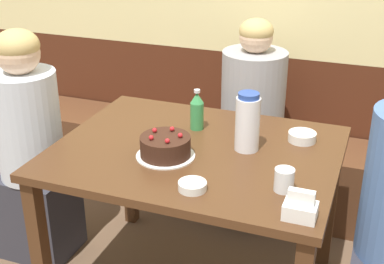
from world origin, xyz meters
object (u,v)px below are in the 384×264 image
(napkin_holder, at_px, (300,208))
(person_pale_blue_shirt, at_px, (32,155))
(birthday_cake, at_px, (165,147))
(soju_bottle, at_px, (197,111))
(bowl_rice_small, at_px, (302,137))
(bowl_soup_white, at_px, (192,186))
(person_grey_tee, at_px, (252,127))
(bench_seat, at_px, (244,169))
(glass_water_tall, at_px, (284,180))
(water_pitcher, at_px, (248,122))

(napkin_holder, height_order, person_pale_blue_shirt, person_pale_blue_shirt)
(birthday_cake, distance_m, soju_bottle, 0.31)
(bowl_rice_small, distance_m, person_pale_blue_shirt, 1.29)
(napkin_holder, bearing_deg, bowl_rice_small, 99.27)
(bowl_soup_white, height_order, bowl_rice_small, bowl_rice_small)
(soju_bottle, height_order, person_grey_tee, person_grey_tee)
(bench_seat, distance_m, person_pale_blue_shirt, 1.23)
(bench_seat, distance_m, glass_water_tall, 1.25)
(water_pitcher, bearing_deg, bench_seat, 104.69)
(person_pale_blue_shirt, bearing_deg, glass_water_tall, -9.36)
(water_pitcher, bearing_deg, soju_bottle, 154.85)
(bench_seat, bearing_deg, bowl_soup_white, -84.82)
(bench_seat, relative_size, glass_water_tall, 32.71)
(birthday_cake, relative_size, soju_bottle, 1.28)
(person_pale_blue_shirt, distance_m, person_grey_tee, 1.16)
(birthday_cake, height_order, bowl_soup_white, birthday_cake)
(birthday_cake, relative_size, bowl_soup_white, 2.32)
(bowl_rice_small, height_order, person_pale_blue_shirt, person_pale_blue_shirt)
(bench_seat, relative_size, napkin_holder, 25.42)
(water_pitcher, distance_m, person_grey_tee, 0.73)
(glass_water_tall, xyz_separation_m, person_pale_blue_shirt, (-1.26, 0.21, -0.22))
(bench_seat, relative_size, bowl_soup_white, 26.80)
(water_pitcher, relative_size, bowl_soup_white, 2.39)
(bowl_rice_small, height_order, glass_water_tall, glass_water_tall)
(soju_bottle, distance_m, person_pale_blue_shirt, 0.85)
(person_pale_blue_shirt, relative_size, person_grey_tee, 1.03)
(napkin_holder, bearing_deg, birthday_cake, 156.40)
(bowl_soup_white, bearing_deg, napkin_holder, -6.94)
(bench_seat, distance_m, person_grey_tee, 0.35)
(birthday_cake, relative_size, person_pale_blue_shirt, 0.21)
(glass_water_tall, bearing_deg, person_grey_tee, 110.89)
(soju_bottle, bearing_deg, person_grey_tee, 76.38)
(bowl_soup_white, relative_size, person_grey_tee, 0.09)
(person_pale_blue_shirt, bearing_deg, bowl_soup_white, -18.56)
(bench_seat, xyz_separation_m, person_grey_tee, (0.06, -0.11, 0.33))
(water_pitcher, distance_m, napkin_holder, 0.54)
(glass_water_tall, relative_size, person_grey_tee, 0.07)
(water_pitcher, bearing_deg, glass_water_tall, -52.51)
(bowl_soup_white, distance_m, glass_water_tall, 0.33)
(bench_seat, distance_m, water_pitcher, 1.01)
(person_pale_blue_shirt, bearing_deg, birthday_cake, -8.21)
(napkin_holder, distance_m, bowl_soup_white, 0.40)
(water_pitcher, xyz_separation_m, napkin_holder, (0.30, -0.44, -0.08))
(soju_bottle, bearing_deg, person_pale_blue_shirt, -165.78)
(person_pale_blue_shirt, xyz_separation_m, person_grey_tee, (0.91, 0.72, -0.01))
(person_grey_tee, bearing_deg, soju_bottle, -13.62)
(bench_seat, relative_size, birthday_cake, 11.57)
(napkin_holder, bearing_deg, person_pale_blue_shirt, 164.74)
(bowl_soup_white, distance_m, person_grey_tee, 1.06)
(bench_seat, bearing_deg, napkin_holder, -67.32)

